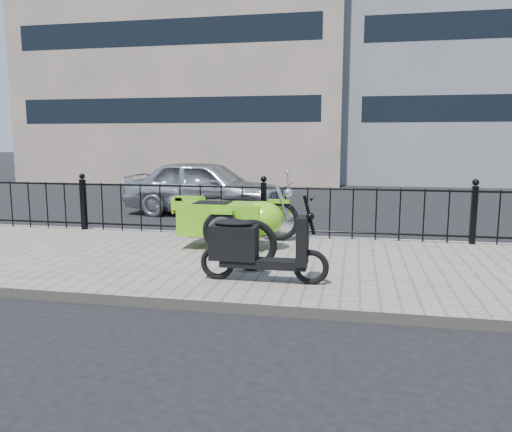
% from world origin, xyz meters
% --- Properties ---
extents(ground, '(120.00, 120.00, 0.00)m').
position_xyz_m(ground, '(0.00, 0.00, 0.00)').
color(ground, black).
rests_on(ground, ground).
extents(sidewalk, '(30.00, 3.80, 0.12)m').
position_xyz_m(sidewalk, '(0.00, -0.50, 0.06)').
color(sidewalk, slate).
rests_on(sidewalk, ground).
extents(curb, '(30.00, 0.10, 0.12)m').
position_xyz_m(curb, '(0.00, 1.44, 0.06)').
color(curb, gray).
rests_on(curb, ground).
extents(iron_fence, '(14.11, 0.11, 1.08)m').
position_xyz_m(iron_fence, '(0.00, 1.30, 0.59)').
color(iron_fence, black).
rests_on(iron_fence, sidewalk).
extents(building_tan, '(14.00, 8.01, 12.00)m').
position_xyz_m(building_tan, '(-6.00, 15.99, 6.00)').
color(building_tan, '#A18A7A').
rests_on(building_tan, ground).
extents(building_grey, '(12.00, 8.01, 15.00)m').
position_xyz_m(building_grey, '(7.00, 16.99, 7.50)').
color(building_grey, gray).
rests_on(building_grey, ground).
extents(motorcycle_sidecar, '(2.28, 1.48, 0.98)m').
position_xyz_m(motorcycle_sidecar, '(-0.29, 0.34, 0.59)').
color(motorcycle_sidecar, black).
rests_on(motorcycle_sidecar, sidewalk).
extents(scooter, '(1.58, 0.46, 1.07)m').
position_xyz_m(scooter, '(0.41, -1.55, 0.53)').
color(scooter, black).
rests_on(scooter, sidewalk).
extents(spare_tire, '(0.69, 0.25, 0.68)m').
position_xyz_m(spare_tire, '(0.27, -1.08, 0.46)').
color(spare_tire, black).
rests_on(spare_tire, sidewalk).
extents(sedan_car, '(4.09, 1.93, 1.35)m').
position_xyz_m(sedan_car, '(-2.00, 4.37, 0.68)').
color(sedan_car, '#B5B8BD').
rests_on(sedan_car, ground).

